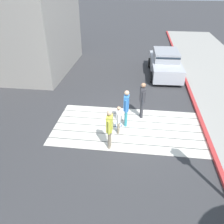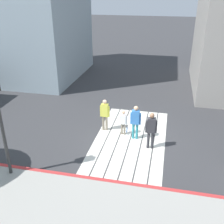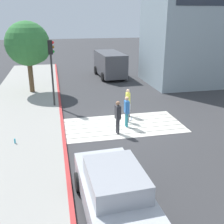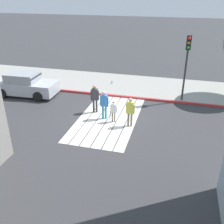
% 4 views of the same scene
% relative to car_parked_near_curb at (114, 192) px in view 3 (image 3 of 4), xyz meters
% --- Properties ---
extents(ground_plane, '(120.00, 120.00, 0.00)m').
position_rel_car_parked_near_curb_xyz_m(ground_plane, '(2.00, 6.52, -0.73)').
color(ground_plane, '#38383A').
extents(crosswalk_stripes, '(6.40, 3.25, 0.01)m').
position_rel_car_parked_near_curb_xyz_m(crosswalk_stripes, '(2.00, 6.52, -0.73)').
color(crosswalk_stripes, silver).
rests_on(crosswalk_stripes, ground).
extents(sidewalk_west, '(4.80, 40.00, 0.12)m').
position_rel_car_parked_near_curb_xyz_m(sidewalk_west, '(-3.60, 6.52, -0.67)').
color(sidewalk_west, '#9E9B93').
rests_on(sidewalk_west, ground).
extents(curb_painted, '(0.16, 40.00, 0.13)m').
position_rel_car_parked_near_curb_xyz_m(curb_painted, '(-1.25, 6.52, -0.67)').
color(curb_painted, '#BC3333').
rests_on(curb_painted, ground).
extents(building_far_north, '(8.00, 6.03, 12.07)m').
position_rel_car_parked_near_curb_xyz_m(building_far_north, '(10.50, 15.00, 5.30)').
color(building_far_north, '#8C9EA8').
rests_on(building_far_north, ground).
extents(car_parked_near_curb, '(2.10, 4.36, 1.57)m').
position_rel_car_parked_near_curb_xyz_m(car_parked_near_curb, '(0.00, 0.00, 0.00)').
color(car_parked_near_curb, silver).
rests_on(car_parked_near_curb, ground).
extents(van_down_street, '(2.52, 5.28, 2.35)m').
position_rel_car_parked_near_curb_xyz_m(van_down_street, '(3.82, 18.70, 0.54)').
color(van_down_street, '#4C4C51').
rests_on(van_down_street, ground).
extents(traffic_light_corner, '(0.39, 0.28, 4.24)m').
position_rel_car_parked_near_curb_xyz_m(traffic_light_corner, '(-1.58, 10.54, 2.30)').
color(traffic_light_corner, '#2D2D2D').
rests_on(traffic_light_corner, ground).
extents(street_tree, '(3.20, 3.20, 5.32)m').
position_rel_car_parked_near_curb_xyz_m(street_tree, '(-3.11, 14.23, 2.90)').
color(street_tree, brown).
rests_on(street_tree, ground).
extents(water_bottle, '(0.07, 0.07, 0.22)m').
position_rel_car_parked_near_curb_xyz_m(water_bottle, '(-3.45, 5.28, -0.50)').
color(water_bottle, '#33A5BF').
rests_on(water_bottle, sidewalk_west).
extents(pedestrian_adult_lead, '(0.22, 0.49, 1.68)m').
position_rel_car_parked_near_curb_xyz_m(pedestrian_adult_lead, '(2.11, 6.33, 0.24)').
color(pedestrian_adult_lead, teal).
rests_on(pedestrian_adult_lead, ground).
extents(pedestrian_adult_trailing, '(0.22, 0.48, 1.64)m').
position_rel_car_parked_near_curb_xyz_m(pedestrian_adult_trailing, '(2.62, 7.91, 0.22)').
color(pedestrian_adult_trailing, gray).
rests_on(pedestrian_adult_trailing, ground).
extents(pedestrian_adult_side, '(0.26, 0.50, 1.72)m').
position_rel_car_parked_near_curb_xyz_m(pedestrian_adult_side, '(1.44, 5.56, 0.27)').
color(pedestrian_adult_side, '#333338').
rests_on(pedestrian_adult_side, ground).
extents(pedestrian_child_with_racket, '(0.28, 0.39, 1.26)m').
position_rel_car_parked_near_curb_xyz_m(pedestrian_child_with_racket, '(2.37, 6.93, -0.03)').
color(pedestrian_child_with_racket, gray).
rests_on(pedestrian_child_with_racket, ground).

